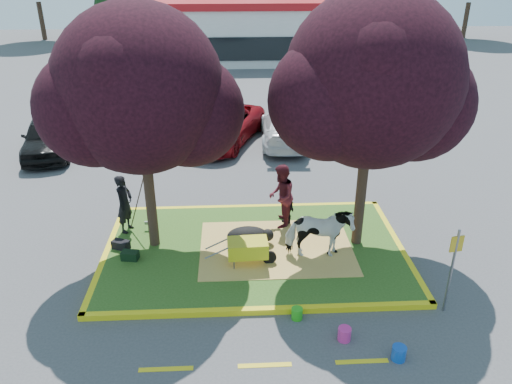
{
  "coord_description": "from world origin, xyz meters",
  "views": [
    {
      "loc": [
        -0.57,
        -11.76,
        7.6
      ],
      "look_at": [
        0.07,
        0.5,
        1.65
      ],
      "focal_mm": 35.0,
      "sensor_mm": 36.0,
      "label": 1
    }
  ],
  "objects_px": {
    "car_silver": "(179,127)",
    "bucket_pink": "(344,334)",
    "bucket_blue": "(399,353)",
    "handler": "(125,204)",
    "calf": "(248,236)",
    "cow": "(319,233)",
    "wheelbarrow": "(248,248)",
    "car_black": "(48,135)",
    "bucket_green": "(297,313)",
    "sign_post": "(453,263)"
  },
  "relations": [
    {
      "from": "car_silver",
      "to": "bucket_pink",
      "type": "bearing_deg",
      "value": 104.61
    },
    {
      "from": "bucket_blue",
      "to": "handler",
      "type": "bearing_deg",
      "value": 140.26
    },
    {
      "from": "bucket_blue",
      "to": "car_silver",
      "type": "bearing_deg",
      "value": 112.82
    },
    {
      "from": "car_silver",
      "to": "calf",
      "type": "bearing_deg",
      "value": 101.36
    },
    {
      "from": "cow",
      "to": "bucket_blue",
      "type": "relative_size",
      "value": 5.45
    },
    {
      "from": "cow",
      "to": "wheelbarrow",
      "type": "relative_size",
      "value": 0.93
    },
    {
      "from": "bucket_blue",
      "to": "car_black",
      "type": "xyz_separation_m",
      "value": [
        -10.85,
        12.25,
        0.61
      ]
    },
    {
      "from": "cow",
      "to": "calf",
      "type": "xyz_separation_m",
      "value": [
        -1.86,
        0.78,
        -0.48
      ]
    },
    {
      "from": "bucket_green",
      "to": "car_black",
      "type": "height_order",
      "value": "car_black"
    },
    {
      "from": "sign_post",
      "to": "bucket_pink",
      "type": "xyz_separation_m",
      "value": [
        -2.53,
        -0.84,
        -1.17
      ]
    },
    {
      "from": "calf",
      "to": "bucket_pink",
      "type": "distance_m",
      "value": 4.29
    },
    {
      "from": "bucket_green",
      "to": "handler",
      "type": "bearing_deg",
      "value": 138.54
    },
    {
      "from": "wheelbarrow",
      "to": "car_silver",
      "type": "distance_m",
      "value": 10.3
    },
    {
      "from": "calf",
      "to": "bucket_green",
      "type": "height_order",
      "value": "calf"
    },
    {
      "from": "bucket_pink",
      "to": "car_black",
      "type": "height_order",
      "value": "car_black"
    },
    {
      "from": "bucket_green",
      "to": "car_silver",
      "type": "relative_size",
      "value": 0.07
    },
    {
      "from": "handler",
      "to": "bucket_pink",
      "type": "bearing_deg",
      "value": -113.29
    },
    {
      "from": "bucket_green",
      "to": "bucket_blue",
      "type": "height_order",
      "value": "bucket_blue"
    },
    {
      "from": "calf",
      "to": "car_silver",
      "type": "bearing_deg",
      "value": 101.55
    },
    {
      "from": "cow",
      "to": "wheelbarrow",
      "type": "bearing_deg",
      "value": 99.69
    },
    {
      "from": "cow",
      "to": "handler",
      "type": "bearing_deg",
      "value": 74.62
    },
    {
      "from": "handler",
      "to": "bucket_pink",
      "type": "height_order",
      "value": "handler"
    },
    {
      "from": "bucket_blue",
      "to": "cow",
      "type": "bearing_deg",
      "value": 106.55
    },
    {
      "from": "wheelbarrow",
      "to": "bucket_blue",
      "type": "distance_m",
      "value": 4.55
    },
    {
      "from": "bucket_blue",
      "to": "sign_post",
      "type": "bearing_deg",
      "value": 43.68
    },
    {
      "from": "bucket_blue",
      "to": "calf",
      "type": "bearing_deg",
      "value": 123.53
    },
    {
      "from": "bucket_green",
      "to": "cow",
      "type": "bearing_deg",
      "value": 69.73
    },
    {
      "from": "bucket_green",
      "to": "bucket_pink",
      "type": "bearing_deg",
      "value": -38.45
    },
    {
      "from": "cow",
      "to": "car_black",
      "type": "height_order",
      "value": "cow"
    },
    {
      "from": "calf",
      "to": "bucket_blue",
      "type": "relative_size",
      "value": 3.63
    },
    {
      "from": "handler",
      "to": "bucket_green",
      "type": "relative_size",
      "value": 6.29
    },
    {
      "from": "bucket_pink",
      "to": "bucket_blue",
      "type": "xyz_separation_m",
      "value": [
        1.0,
        -0.63,
        0.01
      ]
    },
    {
      "from": "car_black",
      "to": "bucket_blue",
      "type": "bearing_deg",
      "value": -58.73
    },
    {
      "from": "bucket_blue",
      "to": "car_silver",
      "type": "xyz_separation_m",
      "value": [
        -5.62,
        13.36,
        0.53
      ]
    },
    {
      "from": "handler",
      "to": "car_black",
      "type": "xyz_separation_m",
      "value": [
        -4.39,
        6.88,
        -0.26
      ]
    },
    {
      "from": "calf",
      "to": "bucket_blue",
      "type": "distance_m",
      "value": 5.33
    },
    {
      "from": "sign_post",
      "to": "wheelbarrow",
      "type": "bearing_deg",
      "value": 146.89
    },
    {
      "from": "calf",
      "to": "handler",
      "type": "height_order",
      "value": "handler"
    },
    {
      "from": "handler",
      "to": "car_black",
      "type": "distance_m",
      "value": 8.16
    },
    {
      "from": "calf",
      "to": "sign_post",
      "type": "xyz_separation_m",
      "value": [
        4.48,
        -2.97,
        0.92
      ]
    },
    {
      "from": "cow",
      "to": "wheelbarrow",
      "type": "height_order",
      "value": "cow"
    },
    {
      "from": "wheelbarrow",
      "to": "calf",
      "type": "bearing_deg",
      "value": 86.11
    },
    {
      "from": "bucket_green",
      "to": "car_silver",
      "type": "xyz_separation_m",
      "value": [
        -3.69,
        11.99,
        0.55
      ]
    },
    {
      "from": "sign_post",
      "to": "handler",
      "type": "bearing_deg",
      "value": 144.23
    },
    {
      "from": "wheelbarrow",
      "to": "bucket_green",
      "type": "distance_m",
      "value": 2.34
    },
    {
      "from": "handler",
      "to": "bucket_green",
      "type": "height_order",
      "value": "handler"
    },
    {
      "from": "wheelbarrow",
      "to": "car_silver",
      "type": "bearing_deg",
      "value": 102.35
    },
    {
      "from": "calf",
      "to": "cow",
      "type": "bearing_deg",
      "value": -28.08
    },
    {
      "from": "bucket_green",
      "to": "bucket_blue",
      "type": "distance_m",
      "value": 2.37
    },
    {
      "from": "bucket_green",
      "to": "car_silver",
      "type": "bearing_deg",
      "value": 107.11
    }
  ]
}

